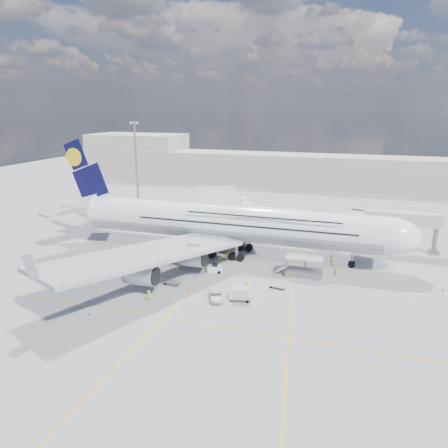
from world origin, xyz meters
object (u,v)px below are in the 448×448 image
(service_van, at_px, (216,296))
(dolly_back, at_px, (95,272))
(airliner, at_px, (228,222))
(crew_loader, at_px, (335,272))
(light_mast, at_px, (136,163))
(cone_tail, at_px, (69,232))
(dolly_row_a, at_px, (85,260))
(dolly_nose_near, at_px, (240,294))
(baggage_tug, at_px, (215,269))
(cone_wing_left_inner, at_px, (186,236))
(crew_nose, at_px, (331,259))
(cone_wing_left_outer, at_px, (229,219))
(cone_wing_right_outer, at_px, (89,314))
(catering_truck_outer, at_px, (238,205))
(catering_truck_inner, at_px, (227,219))
(cargo_loader, at_px, (303,269))
(jet_bridge, at_px, (380,221))
(dolly_nose_far, at_px, (278,286))
(crew_tug, at_px, (149,296))
(crew_van, at_px, (247,286))
(dolly_row_c, at_px, (172,283))
(dolly_row_b, at_px, (67,276))
(cone_wing_right_inner, at_px, (188,288))
(crew_wing, at_px, (179,265))

(service_van, bearing_deg, dolly_back, 148.41)
(airliner, xyz_separation_m, crew_loader, (22.16, -5.40, -6.07))
(light_mast, bearing_deg, cone_tail, -92.85)
(dolly_row_a, bearing_deg, dolly_nose_near, -32.90)
(baggage_tug, xyz_separation_m, cone_wing_left_inner, (-13.74, 18.92, -0.45))
(crew_nose, bearing_deg, cone_wing_left_outer, 98.49)
(cone_wing_left_inner, relative_size, cone_wing_right_outer, 1.15)
(catering_truck_outer, relative_size, cone_wing_left_outer, 13.34)
(dolly_nose_near, bearing_deg, catering_truck_inner, 100.88)
(cone_wing_right_outer, bearing_deg, cargo_loader, 42.65)
(jet_bridge, xyz_separation_m, dolly_nose_near, (-20.94, -31.72, -5.71))
(light_mast, bearing_deg, dolly_nose_far, -42.51)
(catering_truck_inner, distance_m, cone_wing_left_inner, 14.73)
(catering_truck_inner, height_order, cone_tail, catering_truck_inner)
(catering_truck_inner, xyz_separation_m, catering_truck_outer, (-1.33, 14.17, 0.40))
(crew_nose, height_order, crew_tug, crew_nose)
(baggage_tug, xyz_separation_m, catering_truck_outer, (-9.37, 46.60, 1.35))
(dolly_row_a, distance_m, crew_loader, 48.45)
(cargo_loader, distance_m, service_van, 18.74)
(crew_van, bearing_deg, dolly_row_c, 83.65)
(light_mast, xyz_separation_m, crew_loader, (62.42, -40.40, -12.40))
(airliner, height_order, dolly_row_b, airliner)
(catering_truck_outer, bearing_deg, dolly_nose_far, -69.44)
(catering_truck_inner, relative_size, cone_wing_right_inner, 13.13)
(cargo_loader, distance_m, catering_truck_outer, 49.84)
(dolly_back, xyz_separation_m, crew_loader, (42.26, 12.67, 0.49))
(jet_bridge, height_order, crew_tug, jet_bridge)
(catering_truck_outer, relative_size, crew_van, 4.97)
(cargo_loader, relative_size, dolly_row_a, 2.22)
(airliner, distance_m, dolly_nose_near, 23.21)
(dolly_row_a, bearing_deg, cone_wing_right_inner, -34.35)
(jet_bridge, distance_m, cargo_loader, 22.93)
(dolly_row_c, height_order, service_van, service_van)
(airliner, relative_size, cone_wing_left_inner, 135.82)
(dolly_nose_far, xyz_separation_m, cone_tail, (-55.13, 17.28, -0.07))
(dolly_nose_near, distance_m, crew_wing, 17.56)
(airliner, bearing_deg, dolly_row_b, -133.62)
(dolly_row_a, xyz_separation_m, catering_truck_inner, (18.47, 34.91, 1.29))
(crew_van, xyz_separation_m, cone_wing_right_inner, (-9.41, -2.68, -0.53))
(dolly_row_a, bearing_deg, cone_wing_left_outer, 45.92)
(cone_wing_right_inner, bearing_deg, jet_bridge, 44.82)
(cargo_loader, height_order, baggage_tug, cargo_loader)
(catering_truck_inner, distance_m, crew_loader, 40.02)
(cargo_loader, relative_size, crew_van, 5.60)
(dolly_nose_far, bearing_deg, dolly_nose_near, -113.21)
(crew_nose, bearing_deg, cone_wing_right_outer, -173.55)
(cargo_loader, xyz_separation_m, crew_tug, (-21.52, -18.64, -0.31))
(cone_tail, bearing_deg, light_mast, 87.15)
(cone_wing_left_inner, height_order, cone_wing_left_outer, cone_wing_left_inner)
(jet_bridge, height_order, dolly_back, jet_bridge)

